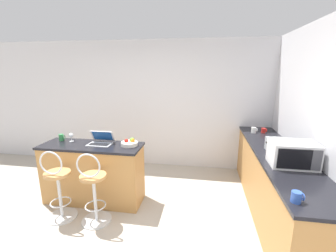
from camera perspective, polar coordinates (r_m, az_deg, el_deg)
ground_plane at (r=3.13m, az=-15.68°, el=-26.31°), size 20.00×20.00×0.00m
wall_back at (r=4.73m, az=-4.54°, el=5.33°), size 12.00×0.06×2.60m
breakfast_bar at (r=3.72m, az=-18.43°, el=-11.26°), size 1.52×0.53×0.92m
counter_right at (r=3.58m, az=25.42°, el=-12.94°), size 0.62×2.90×0.92m
bar_stool_near at (r=3.47m, az=-26.16°, el=-13.68°), size 0.40×0.40×1.01m
bar_stool_far at (r=3.22m, az=-18.39°, el=-15.14°), size 0.40×0.40×1.01m
laptop at (r=3.55m, az=-16.67°, el=-3.58°), size 0.35×0.27×0.19m
microwave at (r=2.98m, az=29.15°, el=-6.23°), size 0.50×0.35×0.29m
toaster at (r=3.39m, az=25.65°, el=-4.46°), size 0.24×0.27×0.18m
fruit_bowl at (r=3.38m, az=-9.70°, el=-4.29°), size 0.25×0.25×0.11m
mug_green at (r=3.94m, az=-25.42°, el=-2.62°), size 0.09×0.07×0.10m
wine_glass_short at (r=3.81m, az=-23.39°, el=-2.27°), size 0.07×0.07×0.14m
mug_white at (r=4.27m, az=20.97°, el=-0.99°), size 0.10×0.08×0.10m
mug_red at (r=4.34m, az=23.13°, el=-1.05°), size 0.09×0.08×0.09m
mug_blue at (r=2.25m, az=29.87°, el=-15.36°), size 0.10×0.08×0.10m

